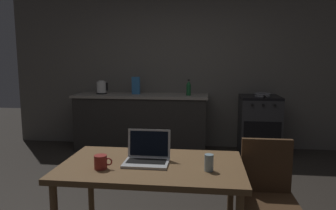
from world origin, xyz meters
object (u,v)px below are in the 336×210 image
(bottle, at_px, (189,88))
(cereal_box, at_px, (136,86))
(stove_oven, at_px, (259,125))
(chair, at_px, (268,191))
(dining_table, at_px, (152,173))
(drinking_glass, at_px, (209,163))
(laptop, at_px, (147,156))
(electric_kettle, at_px, (102,88))
(coffee_mug, at_px, (101,162))
(frying_pan, at_px, (262,95))

(bottle, height_order, cereal_box, cereal_box)
(stove_oven, height_order, chair, stove_oven)
(cereal_box, bearing_deg, chair, -59.30)
(dining_table, height_order, chair, chair)
(stove_oven, relative_size, dining_table, 0.70)
(dining_table, relative_size, bottle, 5.20)
(drinking_glass, bearing_deg, laptop, 165.07)
(dining_table, height_order, electric_kettle, electric_kettle)
(cereal_box, bearing_deg, coffee_mug, -81.98)
(coffee_mug, bearing_deg, cereal_box, 98.02)
(stove_oven, xyz_separation_m, electric_kettle, (-2.54, 0.00, 0.56))
(frying_pan, distance_m, drinking_glass, 3.02)
(electric_kettle, distance_m, bottle, 1.43)
(stove_oven, relative_size, laptop, 2.85)
(bottle, bearing_deg, coffee_mug, -98.54)
(electric_kettle, bearing_deg, cereal_box, 2.00)
(bottle, bearing_deg, dining_table, -92.26)
(chair, xyz_separation_m, coffee_mug, (-1.18, -0.30, 0.28))
(stove_oven, distance_m, bottle, 1.25)
(bottle, height_order, frying_pan, bottle)
(bottle, bearing_deg, laptop, -93.08)
(dining_table, xyz_separation_m, frying_pan, (1.25, 2.80, 0.28))
(chair, xyz_separation_m, laptop, (-0.89, -0.13, 0.28))
(dining_table, distance_m, cereal_box, 2.97)
(chair, relative_size, bottle, 3.49)
(electric_kettle, relative_size, coffee_mug, 1.71)
(dining_table, bearing_deg, coffee_mug, -156.12)
(frying_pan, distance_m, cereal_box, 2.00)
(cereal_box, bearing_deg, frying_pan, -1.39)
(electric_kettle, bearing_deg, frying_pan, -0.64)
(coffee_mug, distance_m, drinking_glass, 0.74)
(dining_table, bearing_deg, bottle, 87.74)
(bottle, distance_m, coffee_mug, 2.97)
(drinking_glass, bearing_deg, coffee_mug, -176.31)
(stove_oven, bearing_deg, coffee_mug, -117.55)
(stove_oven, relative_size, coffee_mug, 7.17)
(electric_kettle, relative_size, cereal_box, 0.77)
(chair, distance_m, cereal_box, 3.18)
(chair, height_order, laptop, laptop)
(drinking_glass, xyz_separation_m, cereal_box, (-1.16, 2.95, 0.27))
(frying_pan, bearing_deg, bottle, -178.93)
(stove_oven, distance_m, laptop, 3.09)
(stove_oven, xyz_separation_m, bottle, (-1.11, -0.05, 0.58))
(chair, xyz_separation_m, cereal_box, (-1.60, 2.70, 0.55))
(stove_oven, xyz_separation_m, frying_pan, (0.03, -0.03, 0.48))
(electric_kettle, height_order, drinking_glass, electric_kettle)
(bottle, relative_size, cereal_box, 0.89)
(electric_kettle, relative_size, drinking_glass, 1.92)
(electric_kettle, distance_m, frying_pan, 2.57)
(chair, relative_size, drinking_glass, 7.72)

